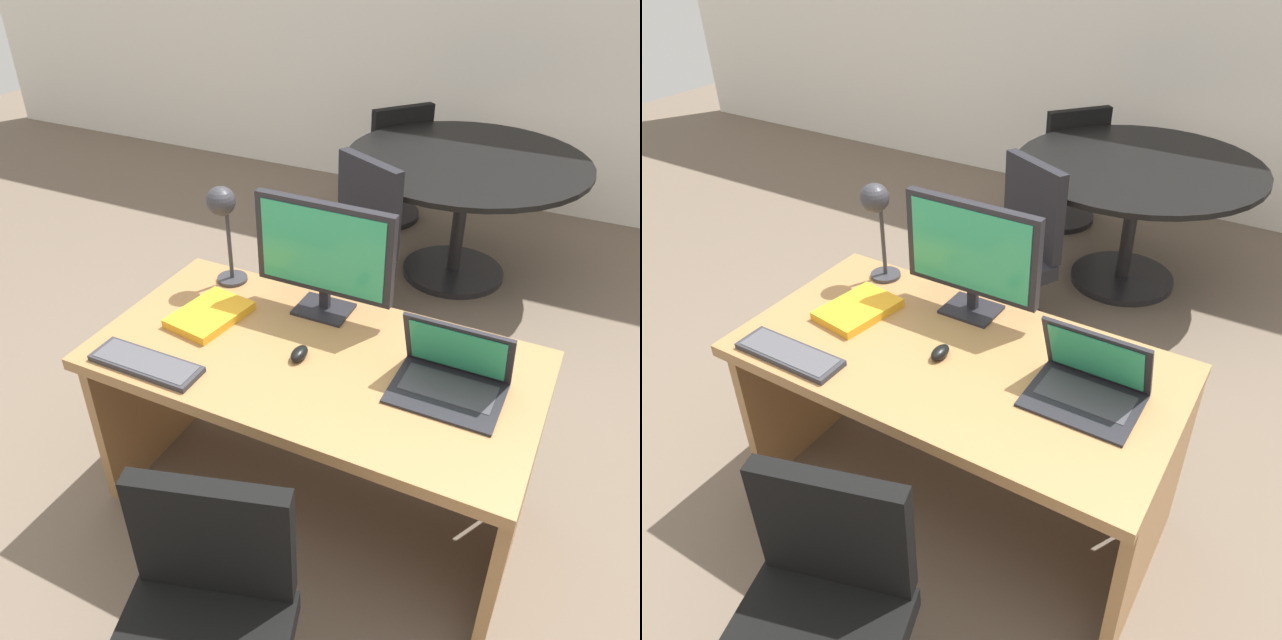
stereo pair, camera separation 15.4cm
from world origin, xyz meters
TOP-DOWN VIEW (x-y plane):
  - ground at (0.00, 1.50)m, footprint 12.00×12.00m
  - back_wall at (0.00, 3.27)m, footprint 10.00×0.10m
  - desk at (0.00, 0.04)m, footprint 1.50×0.78m
  - monitor at (-0.09, 0.26)m, footprint 0.52×0.16m
  - laptop at (0.45, 0.05)m, footprint 0.34×0.26m
  - keyboard at (-0.47, -0.29)m, footprint 0.39×0.12m
  - mouse at (-0.04, -0.04)m, footprint 0.05×0.09m
  - desk_lamp at (-0.52, 0.27)m, footprint 0.12×0.15m
  - book at (-0.44, 0.03)m, footprint 0.24×0.31m
  - meeting_table at (-0.02, 2.00)m, footprint 1.39×1.39m
  - meeting_chair_near at (-0.71, 2.58)m, footprint 0.65×0.65m
  - meeting_chair_far at (-0.43, 1.21)m, footprint 0.62×0.63m

SIDE VIEW (x-z plane):
  - ground at x=0.00m, z-range 0.00..0.00m
  - meeting_chair_near at x=-0.71m, z-range -0.07..0.78m
  - meeting_chair_far at x=-0.43m, z-range -0.10..0.81m
  - desk at x=0.00m, z-range 0.16..0.89m
  - meeting_table at x=-0.02m, z-range 0.20..0.96m
  - keyboard at x=-0.47m, z-range 0.73..0.75m
  - book at x=-0.44m, z-range 0.73..0.76m
  - mouse at x=-0.04m, z-range 0.73..0.77m
  - laptop at x=0.45m, z-range 0.68..0.92m
  - monitor at x=-0.09m, z-range 0.76..1.19m
  - desk_lamp at x=-0.52m, z-range 0.82..1.23m
  - back_wall at x=0.00m, z-range 0.00..2.80m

